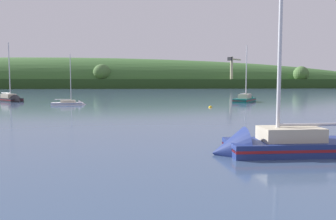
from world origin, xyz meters
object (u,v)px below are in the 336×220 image
Objects in this scene: sailboat_far_left at (71,104)px; mooring_buoy_foreground at (210,107)px; sailboat_near_mooring at (246,101)px; sailboat_midwater_white at (11,100)px; dockside_crane at (232,73)px; sailboat_outer_reach at (274,149)px.

sailboat_far_left is 15.46× the size of mooring_buoy_foreground.
sailboat_midwater_white is (-50.20, 2.64, 0.07)m from sailboat_near_mooring.
dockside_crane reaches higher than sailboat_far_left.
sailboat_midwater_white is 20.60× the size of mooring_buoy_foreground.
mooring_buoy_foreground is at bearing 17.51° from sailboat_midwater_white.
sailboat_midwater_white reaches higher than sailboat_far_left.
sailboat_near_mooring is 1.28× the size of sailboat_far_left.
mooring_buoy_foreground is (24.73, -7.39, -0.09)m from sailboat_far_left.
sailboat_midwater_white is 1.33× the size of sailboat_far_left.
sailboat_midwater_white is 0.96× the size of sailboat_outer_reach.
sailboat_near_mooring is at bearing 38.83° from sailboat_midwater_white.
sailboat_outer_reach is (22.63, -44.59, 0.23)m from sailboat_far_left.
sailboat_outer_reach reaches higher than sailboat_far_left.
sailboat_outer_reach reaches higher than sailboat_near_mooring.
dockside_crane is 157.80m from mooring_buoy_foreground.
sailboat_outer_reach is at bearing -13.68° from sailboat_midwater_white.
mooring_buoy_foreground is at bearing -151.96° from dockside_crane.
dockside_crane reaches higher than sailboat_near_mooring.
mooring_buoy_foreground is (-37.61, -152.98, -9.19)m from dockside_crane.
sailboat_midwater_white is at bearing 141.37° from sailboat_far_left.
sailboat_near_mooring is 54.10m from sailboat_outer_reach.
sailboat_far_left is 50.01m from sailboat_outer_reach.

